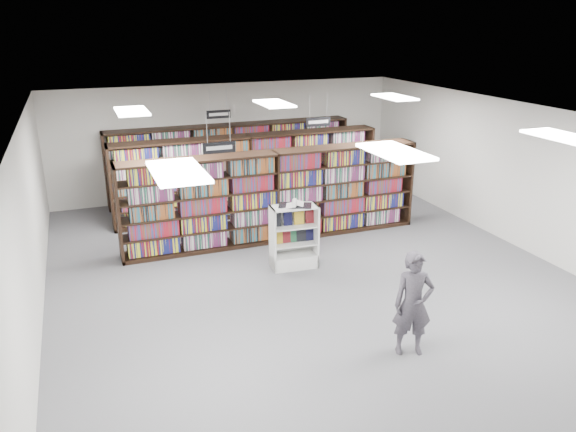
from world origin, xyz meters
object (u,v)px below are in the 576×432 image
object	(u,v)px
endcap_display	(293,246)
shopper	(413,304)
bookshelf_row_near	(275,197)
open_book	(295,204)

from	to	relation	value
endcap_display	shopper	bearing A→B (deg)	-77.37
shopper	bookshelf_row_near	bearing A→B (deg)	112.79
open_book	shopper	size ratio (longest dim) A/B	0.45
shopper	open_book	bearing A→B (deg)	116.62
open_book	bookshelf_row_near	bearing A→B (deg)	109.45
bookshelf_row_near	endcap_display	world-z (taller)	bookshelf_row_near
endcap_display	shopper	xyz separation A→B (m)	(0.51, -3.63, 0.37)
endcap_display	open_book	bearing A→B (deg)	-43.02
endcap_display	shopper	world-z (taller)	shopper
endcap_display	open_book	xyz separation A→B (m)	(0.02, -0.02, 0.91)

